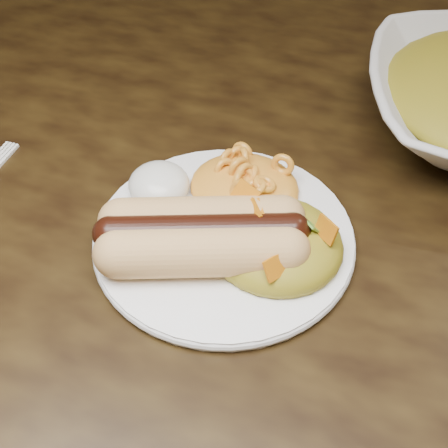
% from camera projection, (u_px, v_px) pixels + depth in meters
% --- Properties ---
extents(table, '(1.60, 0.90, 0.75)m').
position_uv_depth(table, '(239.00, 200.00, 0.65)').
color(table, '#30220C').
rests_on(table, floor).
extents(plate, '(0.24, 0.24, 0.01)m').
position_uv_depth(plate, '(224.00, 237.00, 0.48)').
color(plate, white).
rests_on(plate, table).
extents(hotdog, '(0.13, 0.11, 0.04)m').
position_uv_depth(hotdog, '(202.00, 235.00, 0.45)').
color(hotdog, tan).
rests_on(hotdog, plate).
extents(mac_and_cheese, '(0.10, 0.10, 0.03)m').
position_uv_depth(mac_and_cheese, '(245.00, 175.00, 0.50)').
color(mac_and_cheese, gold).
rests_on(mac_and_cheese, plate).
extents(sour_cream, '(0.06, 0.06, 0.03)m').
position_uv_depth(sour_cream, '(158.00, 178.00, 0.50)').
color(sour_cream, silver).
rests_on(sour_cream, plate).
extents(taco_salad, '(0.10, 0.10, 0.04)m').
position_uv_depth(taco_salad, '(277.00, 235.00, 0.46)').
color(taco_salad, '#C07A1C').
rests_on(taco_salad, plate).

